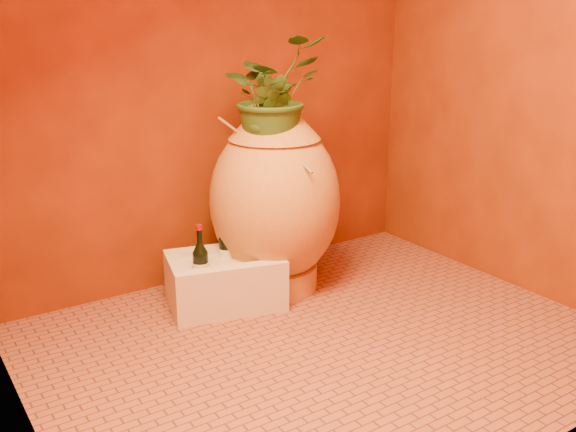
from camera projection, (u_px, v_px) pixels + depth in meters
floor at (325, 342)px, 2.90m from camera, size 2.50×2.50×0.00m
wall_back at (214, 48)px, 3.32m from camera, size 2.50×0.02×2.50m
wall_right at (531, 49)px, 3.18m from camera, size 0.02×2.00×2.50m
amphora at (275, 200)px, 3.35m from camera, size 0.80×0.80×0.98m
stone_basin at (225, 281)px, 3.25m from camera, size 0.63×0.51×0.26m
wine_bottle_a at (227, 251)px, 3.28m from camera, size 0.08×0.08×0.33m
wine_bottle_b at (239, 251)px, 3.28m from camera, size 0.08×0.08×0.33m
wine_bottle_c at (201, 265)px, 3.10m from camera, size 0.08×0.08×0.32m
wall_tap at (240, 144)px, 3.46m from camera, size 0.07×0.15×0.16m
plant_main at (272, 94)px, 3.16m from camera, size 0.59×0.53×0.57m
plant_side at (269, 117)px, 3.11m from camera, size 0.29×0.30×0.42m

